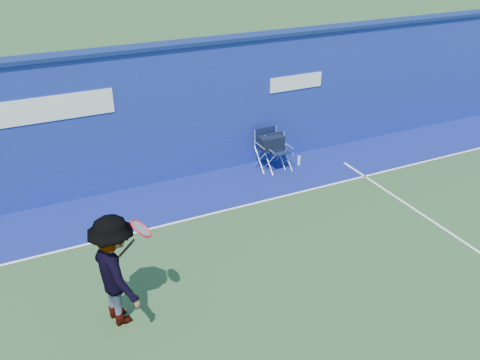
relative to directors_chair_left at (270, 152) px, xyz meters
name	(u,v)px	position (x,y,z in m)	size (l,w,h in m)	color
ground	(256,325)	(-2.72, -4.59, -0.41)	(80.00, 80.00, 0.00)	#2E4E29
stadium_wall	(148,116)	(-2.72, 0.61, 1.14)	(24.00, 0.50, 3.08)	navy
out_of_bounds_strip	(169,201)	(-2.72, -0.49, -0.41)	(24.00, 1.80, 0.01)	navy
court_lines	(239,300)	(-2.72, -3.99, -0.40)	(24.00, 12.00, 0.01)	white
directors_chair_left	(270,152)	(0.00, 0.00, 0.00)	(0.57, 0.53, 0.97)	silver
directors_chair_right	(278,159)	(0.13, -0.18, -0.14)	(0.52, 0.47, 0.88)	silver
water_bottle	(299,161)	(0.71, -0.19, -0.30)	(0.07, 0.07, 0.24)	white
tennis_player	(116,271)	(-4.49, -3.58, 0.48)	(1.01, 1.27, 1.79)	#EA4738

